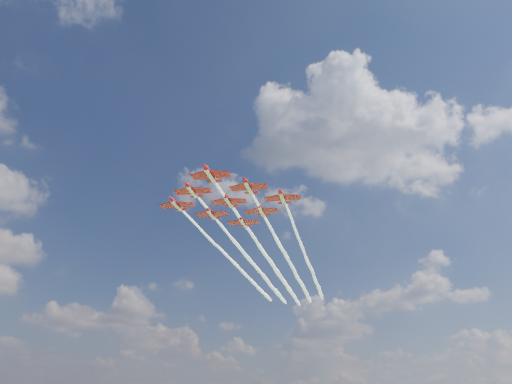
% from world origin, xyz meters
% --- Properties ---
extents(jet_lead, '(122.45, 103.42, 2.67)m').
position_xyz_m(jet_lead, '(51.33, 35.97, 84.86)').
color(jet_lead, '#AE0915').
extents(jet_row2_port, '(122.45, 103.42, 2.67)m').
position_xyz_m(jet_row2_port, '(62.66, 36.19, 84.86)').
color(jet_row2_port, '#AE0915').
extents(jet_row2_starb, '(122.45, 103.42, 2.67)m').
position_xyz_m(jet_row2_starb, '(53.48, 47.09, 84.86)').
color(jet_row2_starb, '#AE0915').
extents(jet_row3_port, '(122.45, 103.42, 2.67)m').
position_xyz_m(jet_row3_port, '(73.98, 36.41, 84.86)').
color(jet_row3_port, '#AE0915').
extents(jet_row3_centre, '(122.45, 103.42, 2.67)m').
position_xyz_m(jet_row3_centre, '(64.80, 47.31, 84.86)').
color(jet_row3_centre, '#AE0915').
extents(jet_row3_starb, '(122.45, 103.42, 2.67)m').
position_xyz_m(jet_row3_starb, '(55.62, 58.21, 84.86)').
color(jet_row3_starb, '#AE0915').
extents(jet_row4_port, '(122.45, 103.42, 2.67)m').
position_xyz_m(jet_row4_port, '(76.13, 47.53, 84.86)').
color(jet_row4_port, '#AE0915').
extents(jet_row4_starb, '(122.45, 103.42, 2.67)m').
position_xyz_m(jet_row4_starb, '(66.95, 58.43, 84.86)').
color(jet_row4_starb, '#AE0915').
extents(jet_tail, '(122.45, 103.42, 2.67)m').
position_xyz_m(jet_tail, '(78.28, 58.66, 84.86)').
color(jet_tail, '#AE0915').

